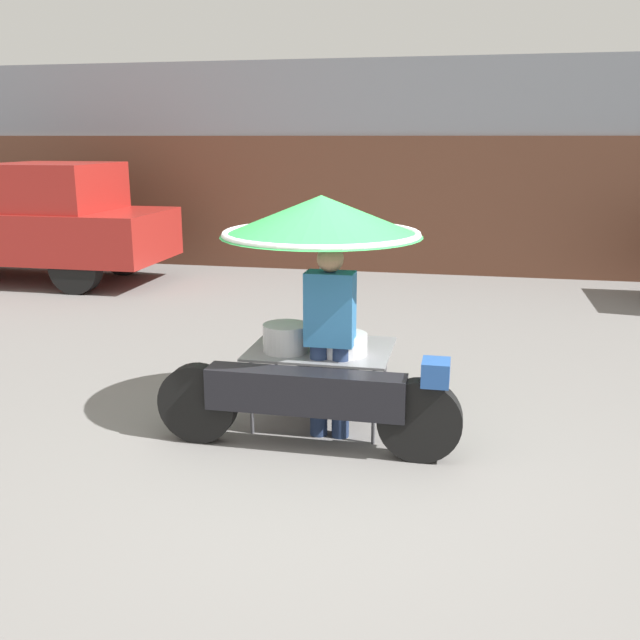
# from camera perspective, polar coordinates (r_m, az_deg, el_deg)

# --- Properties ---
(ground_plane) EXTENTS (36.00, 36.00, 0.00)m
(ground_plane) POSITION_cam_1_polar(r_m,az_deg,el_deg) (5.43, 0.77, -11.14)
(ground_plane) COLOR slate
(shopfront_building) EXTENTS (28.00, 2.06, 3.63)m
(shopfront_building) POSITION_cam_1_polar(r_m,az_deg,el_deg) (13.55, 8.01, 12.04)
(shopfront_building) COLOR gray
(shopfront_building) RESTS_ON ground
(vendor_motorcycle_cart) EXTENTS (2.36, 1.62, 1.90)m
(vendor_motorcycle_cart) POSITION_cam_1_polar(r_m,az_deg,el_deg) (5.65, -0.07, 4.57)
(vendor_motorcycle_cart) COLOR black
(vendor_motorcycle_cart) RESTS_ON ground
(vendor_person) EXTENTS (0.38, 0.22, 1.55)m
(vendor_person) POSITION_cam_1_polar(r_m,az_deg,el_deg) (5.56, 0.81, -1.00)
(vendor_person) COLOR navy
(vendor_person) RESTS_ON ground
(pickup_truck) EXTENTS (5.19, 1.88, 1.94)m
(pickup_truck) POSITION_cam_1_polar(r_m,az_deg,el_deg) (12.88, -22.88, 7.12)
(pickup_truck) COLOR black
(pickup_truck) RESTS_ON ground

